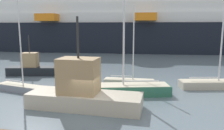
% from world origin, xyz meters
% --- Properties ---
extents(ground_plane, '(600.00, 600.00, 0.00)m').
position_xyz_m(ground_plane, '(0.00, 0.00, 0.00)').
color(ground_plane, slate).
extents(sailboat_1, '(5.30, 2.48, 8.88)m').
position_xyz_m(sailboat_1, '(-8.11, 3.98, 0.46)').
color(sailboat_1, gray).
rests_on(sailboat_1, ground_plane).
extents(sailboat_2, '(5.47, 1.39, 8.47)m').
position_xyz_m(sailboat_2, '(2.20, 8.25, 0.44)').
color(sailboat_2, '#BCB29E').
rests_on(sailboat_2, ground_plane).
extents(sailboat_3, '(7.70, 3.61, 11.89)m').
position_xyz_m(sailboat_3, '(2.59, 4.68, 0.63)').
color(sailboat_3, '#2D6B51').
rests_on(sailboat_3, ground_plane).
extents(sailboat_4, '(7.04, 3.02, 11.07)m').
position_xyz_m(sailboat_4, '(10.94, 8.43, 0.56)').
color(sailboat_4, '#BCB29E').
rests_on(sailboat_4, ground_plane).
extents(fishing_boat_0, '(6.71, 2.95, 5.23)m').
position_xyz_m(fishing_boat_0, '(-10.87, 11.21, 0.97)').
color(fishing_boat_0, black).
rests_on(fishing_boat_0, ground_plane).
extents(fishing_boat_1, '(9.02, 3.16, 7.04)m').
position_xyz_m(fishing_boat_1, '(-0.72, 0.70, 1.33)').
color(fishing_boat_1, '#BCB29E').
rests_on(fishing_boat_1, ground_plane).
extents(cruise_ship, '(134.07, 24.73, 26.03)m').
position_xyz_m(cruise_ship, '(14.37, 46.47, 8.38)').
color(cruise_ship, black).
rests_on(cruise_ship, ground_plane).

